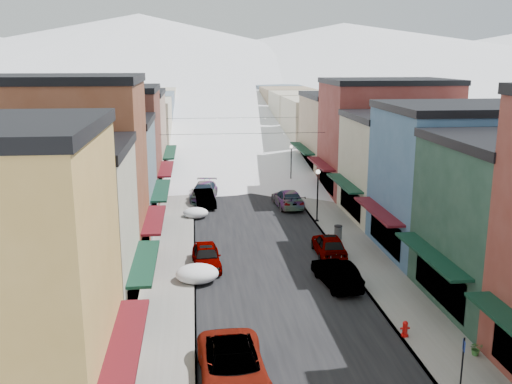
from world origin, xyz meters
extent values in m
cube|color=black|center=(0.00, 60.00, 0.01)|extent=(10.00, 160.00, 0.01)
cube|color=gray|center=(-6.60, 60.00, 0.07)|extent=(3.20, 160.00, 0.15)
cube|color=gray|center=(6.60, 60.00, 0.07)|extent=(3.20, 160.00, 0.15)
cube|color=slate|center=(-5.05, 60.00, 0.07)|extent=(0.10, 160.00, 0.15)
cube|color=slate|center=(5.05, 60.00, 0.07)|extent=(0.10, 160.00, 0.15)
cube|color=#570E17|center=(-7.60, 4.00, 3.20)|extent=(1.20, 7.22, 0.15)
cube|color=beige|center=(-13.20, 12.50, 4.50)|extent=(10.00, 8.00, 9.00)
cube|color=black|center=(-13.20, 12.50, 9.25)|extent=(10.20, 8.20, 0.50)
cube|color=#0D3122|center=(-7.60, 12.50, 3.20)|extent=(1.20, 6.80, 0.15)
cube|color=brown|center=(-13.70, 20.50, 6.00)|extent=(11.00, 8.00, 12.00)
cube|color=black|center=(-13.70, 20.50, 12.25)|extent=(11.20, 8.20, 0.50)
cube|color=#570E17|center=(-7.60, 20.50, 3.20)|extent=(1.20, 6.80, 0.15)
cube|color=slate|center=(-13.20, 29.00, 4.25)|extent=(10.00, 9.00, 8.50)
cube|color=black|center=(-13.20, 29.00, 8.75)|extent=(10.20, 9.20, 0.50)
cube|color=#0D3122|center=(-7.60, 29.00, 3.20)|extent=(1.20, 7.65, 0.15)
cube|color=brown|center=(-14.20, 38.00, 5.25)|extent=(12.00, 9.00, 10.50)
cube|color=black|center=(-14.20, 38.00, 10.75)|extent=(12.20, 9.20, 0.50)
cube|color=#570E17|center=(-7.60, 38.00, 3.20)|extent=(1.20, 7.65, 0.15)
cube|color=tan|center=(-13.20, 48.00, 4.75)|extent=(10.00, 11.00, 9.50)
cube|color=black|center=(-13.20, 48.00, 9.75)|extent=(10.20, 11.20, 0.50)
cube|color=#0D3122|center=(-7.60, 48.00, 3.20)|extent=(1.20, 9.35, 0.15)
cube|color=#0D3122|center=(7.60, 12.00, 3.20)|extent=(1.20, 7.65, 0.15)
cube|color=#395D81|center=(13.20, 21.00, 5.00)|extent=(10.00, 9.00, 10.00)
cube|color=black|center=(13.20, 21.00, 10.25)|extent=(10.20, 9.20, 0.50)
cube|color=#570E17|center=(7.60, 21.00, 3.20)|extent=(1.20, 7.65, 0.15)
cube|color=#B6B192|center=(13.70, 30.00, 4.25)|extent=(11.00, 9.00, 8.50)
cube|color=black|center=(13.70, 30.00, 8.75)|extent=(11.20, 9.20, 0.50)
cube|color=#0D3122|center=(7.60, 30.00, 3.20)|extent=(1.20, 7.65, 0.15)
cube|color=maroon|center=(14.20, 39.00, 5.50)|extent=(12.00, 9.00, 11.00)
cube|color=black|center=(14.20, 39.00, 11.25)|extent=(12.20, 9.20, 0.50)
cube|color=#570E17|center=(7.60, 39.00, 3.20)|extent=(1.20, 7.65, 0.15)
cube|color=tan|center=(13.20, 49.00, 4.50)|extent=(10.00, 11.00, 9.00)
cube|color=black|center=(13.20, 49.00, 9.25)|extent=(10.20, 11.20, 0.50)
cube|color=#0D3122|center=(7.60, 49.00, 3.20)|extent=(1.20, 9.35, 0.15)
cube|color=gray|center=(-12.50, 62.00, 4.00)|extent=(9.00, 13.00, 8.00)
cube|color=gray|center=(12.50, 62.00, 4.00)|extent=(9.00, 13.00, 8.00)
cube|color=gray|center=(-12.50, 76.00, 4.00)|extent=(9.00, 13.00, 8.00)
cube|color=gray|center=(12.50, 76.00, 4.00)|extent=(9.00, 13.00, 8.00)
cube|color=gray|center=(-12.50, 90.00, 4.00)|extent=(9.00, 13.00, 8.00)
cube|color=gray|center=(12.50, 90.00, 4.00)|extent=(9.00, 13.00, 8.00)
cube|color=gray|center=(-12.50, 104.00, 4.00)|extent=(9.00, 13.00, 8.00)
cube|color=gray|center=(12.50, 104.00, 4.00)|extent=(9.00, 13.00, 8.00)
cube|color=silver|center=(0.00, 225.00, 6.00)|extent=(360.00, 40.00, 12.00)
cone|color=white|center=(-30.00, 275.00, 17.00)|extent=(300.00, 300.00, 34.00)
cone|color=white|center=(70.00, 270.00, 15.00)|extent=(320.00, 320.00, 30.00)
cone|color=white|center=(170.00, 290.00, 13.00)|extent=(280.00, 280.00, 26.00)
cylinder|color=black|center=(0.00, 40.00, 6.20)|extent=(16.40, 0.04, 0.04)
cylinder|color=black|center=(0.00, 55.00, 6.20)|extent=(16.40, 0.04, 0.04)
imported|color=white|center=(-3.50, 5.75, 0.84)|extent=(3.02, 6.16, 1.68)
imported|color=gray|center=(-4.28, 19.80, 0.77)|extent=(2.00, 4.60, 1.54)
imported|color=black|center=(-4.05, 35.89, 0.75)|extent=(2.16, 4.74, 1.51)
imported|color=#A7ABB0|center=(-4.04, 38.37, 0.83)|extent=(3.04, 5.94, 1.65)
imported|color=black|center=(3.50, 15.91, 0.78)|extent=(2.27, 4.94, 1.57)
imported|color=#93979B|center=(4.30, 21.20, 0.80)|extent=(2.02, 4.77, 1.61)
imported|color=black|center=(3.63, 34.74, 0.80)|extent=(2.62, 5.68, 1.61)
imported|color=#9D9FA5|center=(-1.98, 54.51, 0.67)|extent=(1.91, 4.06, 1.34)
imported|color=silver|center=(1.34, 71.93, 0.69)|extent=(2.64, 5.10, 1.38)
cylinder|color=red|center=(5.20, 8.90, 0.20)|extent=(0.36, 0.36, 0.10)
cylinder|color=red|center=(5.20, 8.90, 0.46)|extent=(0.25, 0.25, 0.63)
sphere|color=red|center=(5.20, 8.90, 0.82)|extent=(0.27, 0.27, 0.27)
cylinder|color=red|center=(5.20, 8.90, 0.57)|extent=(0.47, 0.10, 0.10)
cylinder|color=black|center=(5.64, 3.86, 1.41)|extent=(0.07, 0.07, 2.51)
cube|color=navy|center=(5.64, 3.86, 2.32)|extent=(0.10, 0.34, 0.46)
cylinder|color=#5B5E60|center=(5.76, 24.40, 0.64)|extent=(0.57, 0.57, 0.98)
cylinder|color=black|center=(5.76, 24.40, 1.16)|extent=(0.61, 0.61, 0.07)
cylinder|color=black|center=(5.20, 29.30, 0.20)|extent=(0.30, 0.30, 0.10)
cylinder|color=black|center=(5.20, 29.30, 2.18)|extent=(0.12, 0.12, 4.06)
sphere|color=white|center=(5.20, 29.30, 4.36)|extent=(0.37, 0.37, 0.37)
cylinder|color=black|center=(5.43, 43.72, 0.20)|extent=(0.29, 0.29, 0.10)
cylinder|color=black|center=(5.43, 43.72, 2.11)|extent=(0.12, 0.12, 3.93)
sphere|color=white|center=(5.43, 43.72, 4.23)|extent=(0.35, 0.35, 0.35)
imported|color=#356D31|center=(7.80, 6.78, 0.47)|extent=(0.67, 0.61, 0.65)
ellipsoid|color=white|center=(-4.90, 17.32, 0.56)|extent=(2.66, 2.25, 1.13)
ellipsoid|color=white|center=(-4.70, 18.52, 0.28)|extent=(1.14, 1.02, 0.57)
ellipsoid|color=white|center=(-4.90, 31.87, 0.46)|extent=(2.16, 1.83, 0.91)
ellipsoid|color=white|center=(-4.70, 33.07, 0.23)|extent=(0.92, 0.83, 0.46)
ellipsoid|color=white|center=(-4.30, 38.23, 0.53)|extent=(2.49, 2.10, 1.05)
ellipsoid|color=white|center=(-4.10, 39.43, 0.27)|extent=(1.06, 0.96, 0.53)
camera|label=1|loc=(-4.88, -15.83, 13.54)|focal=40.00mm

